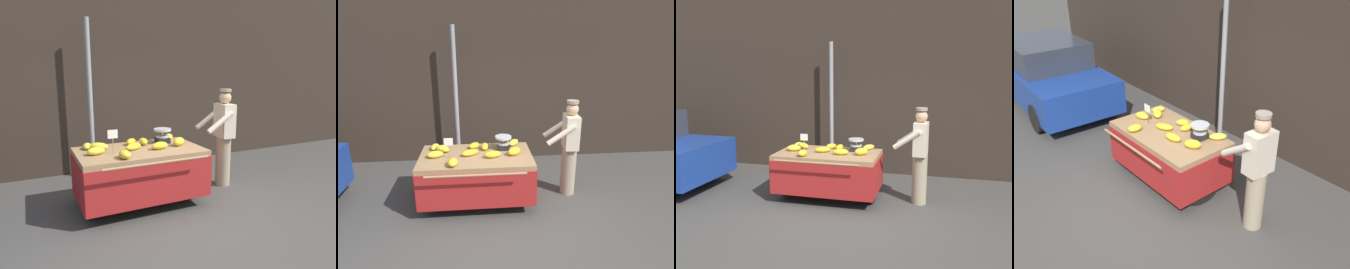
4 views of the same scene
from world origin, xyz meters
The scene contains 17 objects.
ground_plane centered at (0.00, 0.00, 0.00)m, with size 60.00×60.00×0.00m, color #423F3D.
back_wall centered at (0.00, 2.97, 2.10)m, with size 16.00×0.24×4.19m, color #332821.
street_pole centered at (-0.87, 2.46, 1.47)m, with size 0.09×0.09×2.94m, color gray.
banana_cart centered at (-0.48, 0.92, 0.65)m, with size 1.85×1.27×0.88m.
weighing_scale centered at (-0.01, 1.14, 0.99)m, with size 0.28×0.28×0.24m.
price_sign centered at (-0.90, 0.82, 1.12)m, with size 0.14×0.01×0.34m.
banana_bunch_0 centered at (0.19, 1.33, 0.92)m, with size 0.13×0.27×0.10m, color yellow.
banana_bunch_1 centered at (-1.13, 0.87, 0.93)m, with size 0.15×0.26×0.11m, color yellow.
banana_bunch_2 centered at (-0.51, 1.22, 0.93)m, with size 0.12×0.22×0.10m, color gold.
banana_bunch_3 centered at (-0.58, 0.91, 0.93)m, with size 0.13×0.28×0.10m, color gold.
banana_bunch_4 centered at (-0.33, 1.16, 0.93)m, with size 0.12×0.23×0.11m, color gold.
banana_bunch_5 centered at (-0.21, 0.79, 0.93)m, with size 0.13×0.27×0.11m, color gold.
banana_bunch_6 centered at (-1.04, 1.11, 0.93)m, with size 0.15×0.28×0.11m, color yellow.
banana_bunch_7 centered at (-0.83, 0.52, 0.93)m, with size 0.15×0.24×0.11m, color gold.
banana_bunch_8 centered at (0.15, 0.86, 0.94)m, with size 0.14×0.25×0.13m, color gold.
banana_bunch_9 centered at (-1.18, 1.24, 0.92)m, with size 0.13×0.23×0.09m, color yellow.
vendor_person centered at (1.14, 1.09, 0.87)m, with size 0.60×0.54×1.71m.
Camera 2 is at (-0.42, -3.61, 2.74)m, focal length 31.68 mm.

